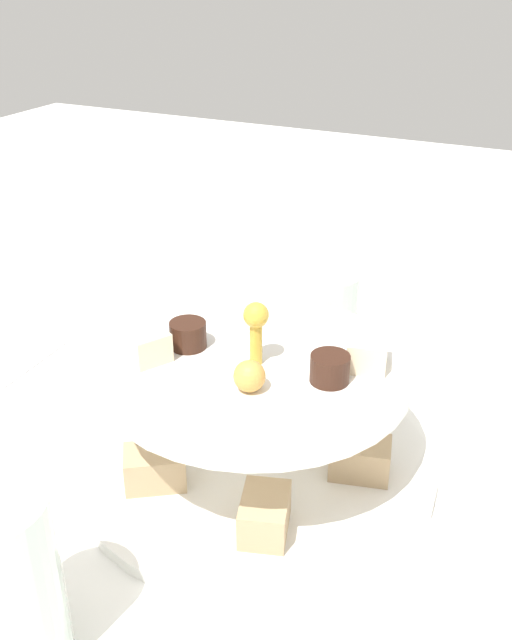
{
  "coord_description": "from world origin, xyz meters",
  "views": [
    {
      "loc": [
        -0.21,
        0.44,
        0.39
      ],
      "look_at": [
        0.0,
        0.0,
        0.14
      ],
      "focal_mm": 40.88,
      "sensor_mm": 36.0,
      "label": 1
    }
  ],
  "objects_px": {
    "tiered_serving_stand": "(256,424)",
    "butter_knife_left": "(10,378)",
    "water_glass_tall_right": "(3,584)",
    "water_glass_mid_back": "(329,314)"
  },
  "relations": [
    {
      "from": "water_glass_mid_back",
      "to": "tiered_serving_stand",
      "type": "bearing_deg",
      "value": 94.09
    },
    {
      "from": "water_glass_tall_right",
      "to": "tiered_serving_stand",
      "type": "bearing_deg",
      "value": -102.96
    },
    {
      "from": "butter_knife_left",
      "to": "water_glass_mid_back",
      "type": "relative_size",
      "value": 1.87
    },
    {
      "from": "tiered_serving_stand",
      "to": "water_glass_tall_right",
      "type": "relative_size",
      "value": 2.44
    },
    {
      "from": "tiered_serving_stand",
      "to": "butter_knife_left",
      "type": "relative_size",
      "value": 1.76
    },
    {
      "from": "water_glass_mid_back",
      "to": "water_glass_tall_right",
      "type": "bearing_deg",
      "value": 85.12
    },
    {
      "from": "tiered_serving_stand",
      "to": "butter_knife_left",
      "type": "xyz_separation_m",
      "value": [
        0.29,
        -0.02,
        -0.04
      ]
    },
    {
      "from": "tiered_serving_stand",
      "to": "butter_knife_left",
      "type": "bearing_deg",
      "value": -3.24
    },
    {
      "from": "tiered_serving_stand",
      "to": "water_glass_tall_right",
      "type": "distance_m",
      "value": 0.24
    },
    {
      "from": "tiered_serving_stand",
      "to": "water_glass_tall_right",
      "type": "xyz_separation_m",
      "value": [
        0.05,
        0.23,
        0.02
      ]
    }
  ]
}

